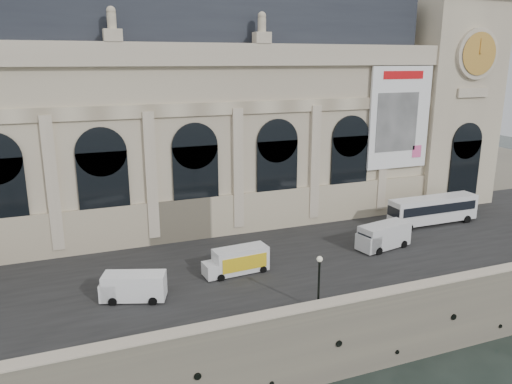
{
  "coord_description": "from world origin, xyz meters",
  "views": [
    {
      "loc": [
        -17.76,
        -31.48,
        26.23
      ],
      "look_at": [
        3.34,
        22.0,
        10.97
      ],
      "focal_mm": 35.0,
      "sensor_mm": 36.0,
      "label": 1
    }
  ],
  "objects_px": {
    "bus_right": "(433,209)",
    "van_b": "(131,287)",
    "lamp_right": "(319,284)",
    "van_c": "(382,237)",
    "box_truck": "(237,261)"
  },
  "relations": [
    {
      "from": "van_b",
      "to": "lamp_right",
      "type": "relative_size",
      "value": 1.22
    },
    {
      "from": "van_b",
      "to": "lamp_right",
      "type": "distance_m",
      "value": 16.17
    },
    {
      "from": "van_c",
      "to": "box_truck",
      "type": "relative_size",
      "value": 1.01
    },
    {
      "from": "van_c",
      "to": "lamp_right",
      "type": "xyz_separation_m",
      "value": [
        -13.18,
        -9.83,
        0.97
      ]
    },
    {
      "from": "van_c",
      "to": "box_truck",
      "type": "height_order",
      "value": "van_c"
    },
    {
      "from": "van_c",
      "to": "box_truck",
      "type": "xyz_separation_m",
      "value": [
        -16.97,
        -0.34,
        -0.13
      ]
    },
    {
      "from": "van_c",
      "to": "lamp_right",
      "type": "relative_size",
      "value": 1.37
    },
    {
      "from": "van_b",
      "to": "box_truck",
      "type": "xyz_separation_m",
      "value": [
        10.46,
        1.92,
        0.04
      ]
    },
    {
      "from": "van_b",
      "to": "van_c",
      "type": "relative_size",
      "value": 0.89
    },
    {
      "from": "van_b",
      "to": "box_truck",
      "type": "relative_size",
      "value": 0.9
    },
    {
      "from": "bus_right",
      "to": "van_b",
      "type": "bearing_deg",
      "value": -169.63
    },
    {
      "from": "van_b",
      "to": "van_c",
      "type": "xyz_separation_m",
      "value": [
        27.43,
        2.27,
        0.18
      ]
    },
    {
      "from": "bus_right",
      "to": "van_b",
      "type": "distance_m",
      "value": 39.11
    },
    {
      "from": "bus_right",
      "to": "lamp_right",
      "type": "distance_m",
      "value": 28.28
    },
    {
      "from": "bus_right",
      "to": "lamp_right",
      "type": "xyz_separation_m",
      "value": [
        -24.21,
        -14.6,
        0.4
      ]
    }
  ]
}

